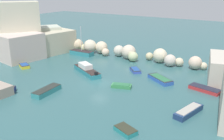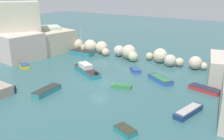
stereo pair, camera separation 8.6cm
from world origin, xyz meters
name	(u,v)px [view 2 (the right image)]	position (x,y,z in m)	size (l,w,h in m)	color
cove_water	(99,83)	(0.00, 0.00, 0.00)	(160.00, 160.00, 0.00)	#326063
cliff_headland_left	(17,38)	(-23.92, 4.81, 3.34)	(18.46, 16.75, 10.58)	beige
rock_breakwater	(122,51)	(-4.27, 13.81, 1.17)	(32.81, 4.27, 2.78)	#C3B1A8
moored_boat_0	(87,70)	(-4.23, 2.51, 0.58)	(6.79, 4.54, 1.53)	teal
moored_boat_1	(205,89)	(13.72, 5.19, 0.27)	(4.35, 2.37, 0.54)	red
moored_boat_2	(82,53)	(-12.01, 10.91, 0.47)	(4.95, 1.81, 5.89)	teal
moored_boat_3	(125,130)	(9.71, -9.39, 0.25)	(2.53, 1.99, 0.50)	teal
moored_boat_4	(47,91)	(-3.67, -6.74, 0.35)	(1.66, 4.31, 0.70)	teal
moored_boat_5	(160,79)	(7.23, 5.46, 0.32)	(4.54, 3.67, 0.61)	blue
moored_boat_6	(25,66)	(-15.12, -0.93, 0.31)	(2.62, 2.21, 0.60)	yellow
moored_boat_7	(121,86)	(3.60, 0.28, 0.24)	(3.01, 2.05, 0.49)	#3A8A4E
moored_boat_9	(135,70)	(2.05, 7.47, 0.26)	(2.78, 2.84, 0.49)	#3C55B8
moored_boat_10	(188,111)	(13.76, -2.44, 0.33)	(2.23, 4.49, 0.69)	navy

